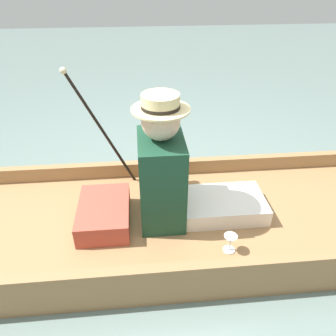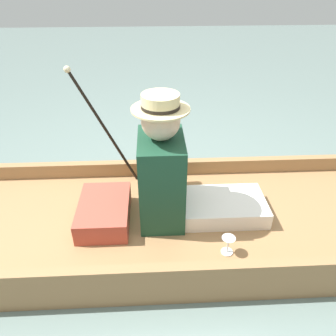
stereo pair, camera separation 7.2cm
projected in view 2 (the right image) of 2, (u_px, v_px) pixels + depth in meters
ground_plane at (165, 233)px, 2.20m from camera, size 16.00×16.00×0.00m
punt_boat at (165, 224)px, 2.15m from camera, size 1.07×3.16×0.26m
seat_cushion at (104, 212)px, 2.05m from camera, size 0.44×0.31×0.14m
seated_person at (176, 177)px, 1.97m from camera, size 0.38×0.82×0.82m
teddy_bear at (165, 165)px, 2.32m from camera, size 0.26×0.15×0.37m
wine_glass at (228, 242)px, 1.81m from camera, size 0.08×0.08×0.11m
walking_cane at (99, 119)px, 2.20m from camera, size 0.04×0.42×0.86m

